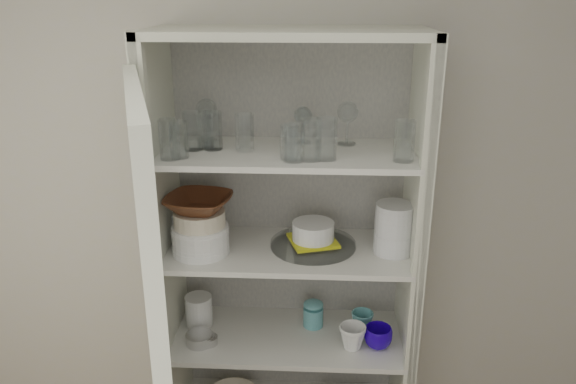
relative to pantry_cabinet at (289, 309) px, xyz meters
The scene contains 31 objects.
wall_back 0.44m from the pantry_cabinet, 140.87° to the left, with size 3.60×0.02×2.60m, color beige.
pantry_cabinet is the anchor object (origin of this frame).
tumbler_0 0.91m from the pantry_cabinet, 153.81° to the right, with size 0.07×0.07×0.14m, color silver.
tumbler_1 0.89m from the pantry_cabinet, 154.12° to the right, with size 0.07×0.07×0.13m, color silver.
tumbler_2 0.82m from the pantry_cabinet, 82.36° to the right, with size 0.07×0.07×0.13m, color silver.
tumbler_3 0.80m from the pantry_cabinet, 86.96° to the right, with size 0.06×0.06×0.12m, color silver.
tumbler_4 0.82m from the pantry_cabinet, 65.20° to the right, with size 0.07×0.07×0.15m, color silver.
tumbler_5 0.83m from the pantry_cabinet, 51.91° to the right, with size 0.07×0.07×0.15m, color silver.
tumbler_6 0.91m from the pantry_cabinet, 24.24° to the right, with size 0.07×0.07×0.14m, color silver.
tumbler_7 0.87m from the pantry_cabinet, 167.77° to the right, with size 0.07×0.07×0.14m, color silver.
tumbler_8 0.85m from the pantry_cabinet, behind, with size 0.06×0.06×0.13m, color silver.
tumbler_9 0.84m from the pantry_cabinet, 167.02° to the right, with size 0.07×0.07×0.14m, color silver.
tumbler_10 0.81m from the pantry_cabinet, 154.00° to the right, with size 0.07×0.07×0.14m, color silver.
goblet_0 0.88m from the pantry_cabinet, behind, with size 0.08×0.08×0.19m, color silver, non-canonical shape.
goblet_1 0.80m from the pantry_cabinet, 37.70° to the left, with size 0.07×0.07×0.15m, color silver, non-canonical shape.
goblet_2 0.80m from the pantry_cabinet, 40.47° to the left, with size 0.07×0.07×0.16m, color silver, non-canonical shape.
goblet_3 0.84m from the pantry_cabinet, ahead, with size 0.08×0.08×0.18m, color silver, non-canonical shape.
plate_stack_front 0.52m from the pantry_cabinet, 159.32° to the right, with size 0.22×0.22×0.11m, color white.
plate_stack_back 0.56m from the pantry_cabinet, behind, with size 0.20×0.20×0.11m, color white.
cream_bowl 0.59m from the pantry_cabinet, 159.32° to the right, with size 0.20×0.20×0.06m, color beige.
terracotta_bowl 0.64m from the pantry_cabinet, 159.32° to the right, with size 0.25×0.25×0.06m, color #4D2612.
glass_platter 0.35m from the pantry_cabinet, 27.98° to the right, with size 0.34×0.34×0.02m, color silver.
yellow_trivet 0.36m from the pantry_cabinet, 27.98° to the right, with size 0.17×0.17×0.01m, color yellow.
white_ramekin 0.40m from the pantry_cabinet, 27.98° to the right, with size 0.17×0.17×0.07m, color white.
grey_bowl_stack 0.59m from the pantry_cabinet, 11.93° to the right, with size 0.15×0.15×0.20m, color silver.
mug_blue 0.40m from the pantry_cabinet, 20.98° to the right, with size 0.11×0.11×0.09m, color #15099D.
mug_teal 0.32m from the pantry_cabinet, ahead, with size 0.09×0.09×0.09m, color teal.
mug_white 0.31m from the pantry_cabinet, 30.29° to the right, with size 0.11×0.11×0.10m, color white.
teal_jar 0.11m from the pantry_cabinet, ahead, with size 0.09×0.09×0.10m.
measuring_cups 0.40m from the pantry_cabinet, 156.38° to the right, with size 0.11×0.11×0.04m, color #BDBDBE.
white_canister 0.39m from the pantry_cabinet, behind, with size 0.12×0.12×0.14m, color white.
Camera 1 is at (0.31, -0.75, 2.22)m, focal length 35.00 mm.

